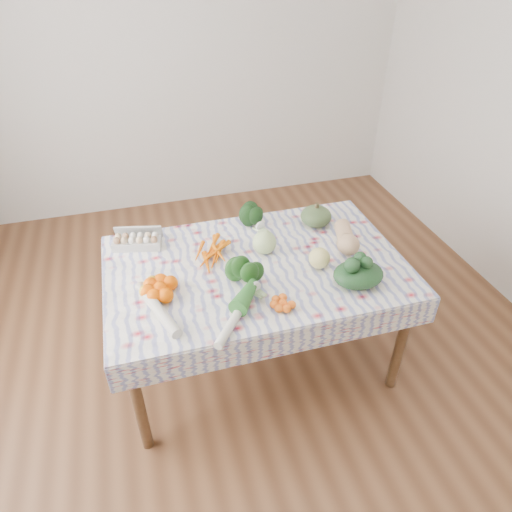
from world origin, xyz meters
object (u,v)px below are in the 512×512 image
at_px(cabbage, 264,242).
at_px(egg_carton, 137,242).
at_px(kabocha_squash, 316,216).
at_px(dining_table, 256,276).
at_px(grapefruit, 319,258).
at_px(butternut_squash, 346,236).

bearing_deg(cabbage, egg_carton, 160.29).
bearing_deg(kabocha_squash, dining_table, -147.95).
bearing_deg(cabbage, grapefruit, -40.99).
height_order(dining_table, kabocha_squash, kabocha_squash).
distance_m(egg_carton, cabbage, 0.75).
distance_m(dining_table, grapefruit, 0.38).
distance_m(kabocha_squash, butternut_squash, 0.28).
bearing_deg(kabocha_squash, cabbage, -153.58).
bearing_deg(butternut_squash, egg_carton, -179.11).
bearing_deg(kabocha_squash, grapefruit, -109.66).
xyz_separation_m(cabbage, butternut_squash, (0.48, -0.07, -0.00)).
xyz_separation_m(dining_table, egg_carton, (-0.63, 0.35, 0.12)).
height_order(dining_table, butternut_squash, butternut_squash).
height_order(egg_carton, grapefruit, grapefruit).
bearing_deg(cabbage, dining_table, -128.13).
height_order(kabocha_squash, grapefruit, kabocha_squash).
relative_size(dining_table, egg_carton, 5.73).
distance_m(dining_table, egg_carton, 0.73).
height_order(kabocha_squash, butternut_squash, butternut_squash).
height_order(butternut_squash, grapefruit, butternut_squash).
bearing_deg(dining_table, egg_carton, 150.51).
relative_size(egg_carton, grapefruit, 2.36).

